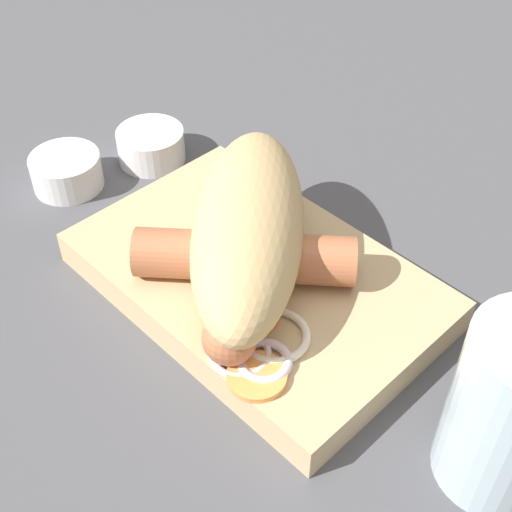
{
  "coord_description": "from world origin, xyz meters",
  "views": [
    {
      "loc": [
        -0.24,
        0.23,
        0.35
      ],
      "look_at": [
        0.0,
        0.0,
        0.03
      ],
      "focal_mm": 50.0,
      "sensor_mm": 36.0,
      "label": 1
    }
  ],
  "objects_px": {
    "food_tray": "(256,280)",
    "bread_roll": "(246,229)",
    "sausage": "(240,254)",
    "condiment_cup_far": "(67,173)",
    "condiment_cup_near": "(151,147)"
  },
  "relations": [
    {
      "from": "food_tray",
      "to": "condiment_cup_far",
      "type": "distance_m",
      "value": 0.19
    },
    {
      "from": "sausage",
      "to": "condiment_cup_far",
      "type": "bearing_deg",
      "value": 4.25
    },
    {
      "from": "bread_roll",
      "to": "sausage",
      "type": "bearing_deg",
      "value": 109.74
    },
    {
      "from": "sausage",
      "to": "condiment_cup_near",
      "type": "height_order",
      "value": "sausage"
    },
    {
      "from": "condiment_cup_near",
      "to": "condiment_cup_far",
      "type": "relative_size",
      "value": 1.0
    },
    {
      "from": "food_tray",
      "to": "sausage",
      "type": "distance_m",
      "value": 0.03
    },
    {
      "from": "food_tray",
      "to": "bread_roll",
      "type": "xyz_separation_m",
      "value": [
        0.01,
        0.0,
        0.04
      ]
    },
    {
      "from": "condiment_cup_far",
      "to": "sausage",
      "type": "bearing_deg",
      "value": -175.75
    },
    {
      "from": "sausage",
      "to": "bread_roll",
      "type": "bearing_deg",
      "value": -70.26
    },
    {
      "from": "food_tray",
      "to": "condiment_cup_near",
      "type": "height_order",
      "value": "condiment_cup_near"
    },
    {
      "from": "condiment_cup_far",
      "to": "bread_roll",
      "type": "bearing_deg",
      "value": -173.34
    },
    {
      "from": "sausage",
      "to": "condiment_cup_far",
      "type": "distance_m",
      "value": 0.19
    },
    {
      "from": "food_tray",
      "to": "condiment_cup_near",
      "type": "bearing_deg",
      "value": -14.97
    },
    {
      "from": "bread_roll",
      "to": "food_tray",
      "type": "bearing_deg",
      "value": -159.02
    },
    {
      "from": "food_tray",
      "to": "sausage",
      "type": "relative_size",
      "value": 1.75
    }
  ]
}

